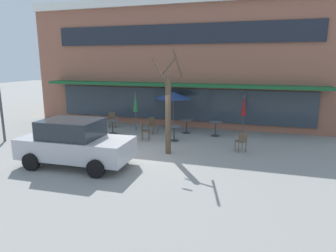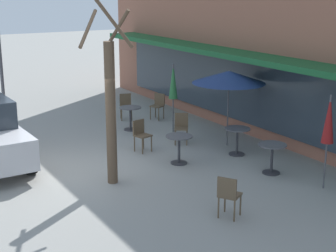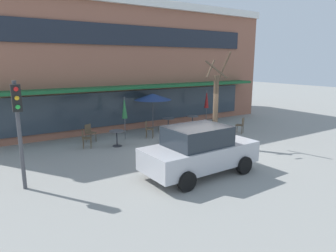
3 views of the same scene
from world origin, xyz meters
name	(u,v)px [view 3 (image 3 of 3)]	position (x,y,z in m)	size (l,w,h in m)	color
ground_plane	(204,153)	(0.00, 0.00, 0.00)	(80.00, 80.00, 0.00)	gray
building_facade	(113,65)	(0.00, 9.97, 3.73)	(19.26, 9.10, 7.47)	#935B47
cafe_table_near_wall	(183,128)	(0.78, 2.69, 0.52)	(0.70, 0.70, 0.76)	#333338
cafe_table_streetside	(193,120)	(2.59, 4.27, 0.52)	(0.70, 0.70, 0.76)	#333338
cafe_table_by_tree	(117,136)	(-2.81, 3.09, 0.52)	(0.70, 0.70, 0.76)	#333338
cafe_table_mid_patio	(168,122)	(0.98, 4.45, 0.52)	(0.70, 0.70, 0.76)	#333338
patio_umbrella_green_folded	(207,99)	(3.96, 4.63, 1.63)	(0.28, 0.28, 2.20)	#4C4C51
patio_umbrella_cream_folded	(153,97)	(0.13, 4.76, 2.02)	(2.10, 2.10, 2.20)	#4C4C51
patio_umbrella_corner_open	(124,108)	(-1.89, 4.14, 1.63)	(0.28, 0.28, 2.20)	#4C4C51
cafe_chair_0	(148,128)	(-0.76, 3.73, 0.53)	(0.56, 0.56, 0.89)	brown
cafe_chair_1	(163,133)	(-0.67, 2.34, 0.53)	(0.48, 0.48, 0.89)	brown
cafe_chair_2	(241,124)	(4.09, 1.78, 0.53)	(0.55, 0.55, 0.89)	brown
cafe_chair_3	(85,137)	(-4.17, 3.59, 0.53)	(0.51, 0.51, 0.89)	brown
cafe_chair_4	(89,132)	(-3.63, 4.59, 0.53)	(0.54, 0.54, 0.89)	brown
parked_sedan	(199,150)	(-1.78, -1.83, 0.88)	(4.25, 2.12, 1.76)	#B7B7BC
street_tree	(216,107)	(1.12, 0.61, 1.88)	(1.26, 1.18, 4.38)	brown
traffic_light_pole	(18,118)	(-7.22, 0.05, 2.30)	(0.26, 0.44, 3.40)	#47474C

